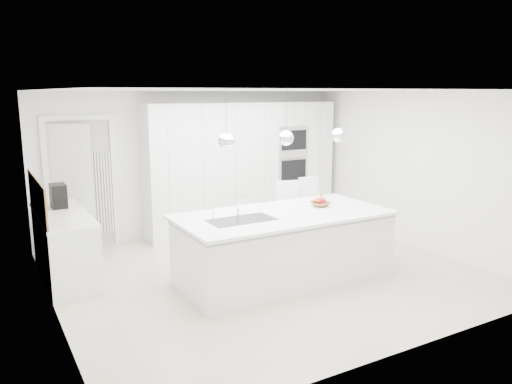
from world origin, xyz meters
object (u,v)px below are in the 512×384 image
island_base (285,248)px  bar_stool_left (292,218)px  espresso_machine (58,196)px  fruit_bowl (320,204)px  bar_stool_right (313,213)px

island_base → bar_stool_left: bearing=51.7°
bar_stool_left → espresso_machine: bearing=176.7°
island_base → fruit_bowl: fruit_bowl is taller
fruit_bowl → espresso_machine: (-3.20, 1.74, 0.13)m
island_base → espresso_machine: (-2.53, 1.88, 0.64)m
espresso_machine → fruit_bowl: bearing=-28.7°
fruit_bowl → bar_stool_right: (0.50, 0.82, -0.37)m
island_base → bar_stool_right: 1.52m
bar_stool_left → bar_stool_right: bearing=21.6°
fruit_bowl → bar_stool_left: bar_stool_left is taller
fruit_bowl → espresso_machine: espresso_machine is taller
fruit_bowl → espresso_machine: 3.65m
island_base → bar_stool_left: 1.14m
espresso_machine → bar_stool_right: (3.70, -0.92, -0.50)m
island_base → fruit_bowl: (0.67, 0.13, 0.50)m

